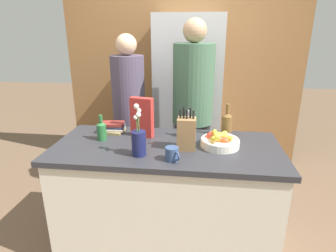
{
  "coord_description": "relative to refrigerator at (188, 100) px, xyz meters",
  "views": [
    {
      "loc": [
        0.24,
        -1.9,
        1.7
      ],
      "look_at": [
        0.0,
        0.1,
        1.01
      ],
      "focal_mm": 30.0,
      "sensor_mm": 36.0,
      "label": 1
    }
  ],
  "objects": [
    {
      "name": "kitchen_island",
      "position": [
        -0.09,
        -1.26,
        -0.48
      ],
      "size": [
        1.68,
        0.76,
        0.89
      ],
      "color": "silver",
      "rests_on": "ground_plane"
    },
    {
      "name": "bottle_vinegar",
      "position": [
        0.36,
        -0.99,
        0.06
      ],
      "size": [
        0.08,
        0.08,
        0.26
      ],
      "color": "brown",
      "rests_on": "kitchen_island"
    },
    {
      "name": "coffee_mug",
      "position": [
        -0.02,
        -1.5,
        0.0
      ],
      "size": [
        0.1,
        0.11,
        0.09
      ],
      "color": "#334770",
      "rests_on": "kitchen_island"
    },
    {
      "name": "book_stack",
      "position": [
        -0.57,
        -1.02,
        -0.0
      ],
      "size": [
        0.2,
        0.17,
        0.08
      ],
      "color": "#99844C",
      "rests_on": "kitchen_island"
    },
    {
      "name": "person_at_sink",
      "position": [
        -0.55,
        -0.56,
        0.01
      ],
      "size": [
        0.32,
        0.32,
        1.67
      ],
      "rotation": [
        0.0,
        0.0,
        0.03
      ],
      "color": "#383842",
      "rests_on": "ground_plane"
    },
    {
      "name": "ground_plane",
      "position": [
        -0.09,
        -1.26,
        -0.93
      ],
      "size": [
        14.0,
        14.0,
        0.0
      ],
      "primitive_type": "plane",
      "color": "brown"
    },
    {
      "name": "flower_vase",
      "position": [
        -0.26,
        -1.45,
        0.06
      ],
      "size": [
        0.1,
        0.1,
        0.36
      ],
      "color": "#191E4C",
      "rests_on": "kitchen_island"
    },
    {
      "name": "cereal_box",
      "position": [
        -0.31,
        -1.09,
        0.12
      ],
      "size": [
        0.19,
        0.1,
        0.32
      ],
      "color": "red",
      "rests_on": "kitchen_island"
    },
    {
      "name": "bottle_wine",
      "position": [
        -0.6,
        -1.2,
        0.04
      ],
      "size": [
        0.07,
        0.07,
        0.2
      ],
      "color": "#286633",
      "rests_on": "kitchen_island"
    },
    {
      "name": "back_wall_wood",
      "position": [
        -0.09,
        0.36,
        0.37
      ],
      "size": [
        2.88,
        0.12,
        2.6
      ],
      "color": "olive",
      "rests_on": "ground_plane"
    },
    {
      "name": "fruit_bowl",
      "position": [
        0.29,
        -1.23,
        0.0
      ],
      "size": [
        0.28,
        0.28,
        0.12
      ],
      "color": "silver",
      "rests_on": "kitchen_island"
    },
    {
      "name": "bottle_oil",
      "position": [
        0.06,
        -1.06,
        0.04
      ],
      "size": [
        0.07,
        0.07,
        0.22
      ],
      "color": "#B2BCC1",
      "rests_on": "kitchen_island"
    },
    {
      "name": "person_in_blue",
      "position": [
        0.07,
        -0.6,
        0.08
      ],
      "size": [
        0.38,
        0.38,
        1.8
      ],
      "rotation": [
        0.0,
        0.0,
        0.34
      ],
      "color": "#383842",
      "rests_on": "ground_plane"
    },
    {
      "name": "refrigerator",
      "position": [
        0.0,
        0.0,
        0.0
      ],
      "size": [
        0.73,
        0.63,
        1.86
      ],
      "color": "#B7B7BC",
      "rests_on": "ground_plane"
    },
    {
      "name": "knife_block",
      "position": [
        0.06,
        -1.3,
        0.08
      ],
      "size": [
        0.13,
        0.11,
        0.31
      ],
      "color": "olive",
      "rests_on": "kitchen_island"
    }
  ]
}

